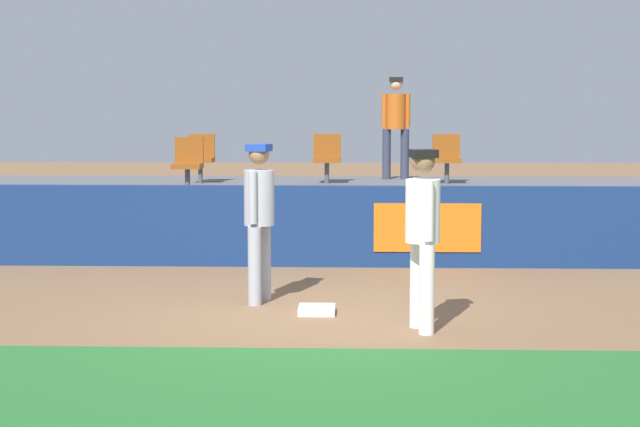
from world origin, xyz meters
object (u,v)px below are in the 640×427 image
(player_runner_visitor, at_px, (259,211))
(seat_back_right, at_px, (447,156))
(player_fielder_home, at_px, (423,227))
(seat_back_left, at_px, (201,155))
(seat_back_center, at_px, (327,156))
(seat_front_left, at_px, (188,161))
(first_base, at_px, (317,310))
(spectator_hooded, at_px, (396,120))

(player_runner_visitor, distance_m, seat_back_right, 6.56)
(player_fielder_home, height_order, player_runner_visitor, player_fielder_home)
(player_runner_visitor, bearing_deg, seat_back_left, -150.48)
(seat_back_center, xyz_separation_m, seat_front_left, (-2.11, -1.80, -0.00))
(first_base, bearing_deg, seat_front_left, 114.55)
(player_fielder_home, distance_m, player_runner_visitor, 2.28)
(player_fielder_home, height_order, spectator_hooded, spectator_hooded)
(seat_back_right, xyz_separation_m, spectator_hooded, (-0.84, 0.97, 0.59))
(first_base, height_order, player_fielder_home, player_fielder_home)
(player_fielder_home, xyz_separation_m, seat_back_center, (-1.18, 7.41, 0.35))
(spectator_hooded, bearing_deg, seat_back_left, 18.44)
(player_runner_visitor, xyz_separation_m, seat_back_center, (0.61, 5.99, 0.35))
(seat_back_center, bearing_deg, seat_back_right, -0.00)
(first_base, height_order, player_runner_visitor, player_runner_visitor)
(seat_back_left, bearing_deg, player_fielder_home, -65.61)
(seat_back_center, relative_size, seat_back_left, 1.00)
(player_runner_visitor, bearing_deg, seat_front_left, -145.47)
(player_fielder_home, xyz_separation_m, spectator_hooded, (0.04, 8.39, 0.95))
(first_base, distance_m, seat_back_left, 7.10)
(first_base, bearing_deg, spectator_hooded, 81.43)
(first_base, relative_size, seat_front_left, 0.48)
(player_runner_visitor, height_order, seat_back_left, player_runner_visitor)
(first_base, xyz_separation_m, seat_back_center, (-0.08, 6.59, 1.37))
(seat_back_center, height_order, seat_front_left, same)
(seat_back_left, bearing_deg, seat_back_right, 0.00)
(seat_back_right, distance_m, seat_back_center, 2.06)
(seat_back_right, height_order, spectator_hooded, spectator_hooded)
(seat_back_right, xyz_separation_m, seat_back_left, (-4.24, -0.00, -0.00))
(first_base, xyz_separation_m, seat_back_right, (1.98, 6.59, 1.37))
(seat_back_right, relative_size, seat_front_left, 1.00)
(seat_back_left, relative_size, spectator_hooded, 0.46)
(player_runner_visitor, bearing_deg, spectator_hooded, -179.94)
(spectator_hooded, bearing_deg, seat_front_left, 42.25)
(seat_back_left, height_order, spectator_hooded, spectator_hooded)
(seat_back_right, bearing_deg, player_fielder_home, -96.77)
(seat_back_center, bearing_deg, first_base, -89.33)
(first_base, distance_m, player_runner_visitor, 1.37)
(player_fielder_home, bearing_deg, spectator_hooded, 166.73)
(first_base, distance_m, seat_back_center, 6.74)
(player_fielder_home, xyz_separation_m, seat_back_left, (-3.36, 7.41, 0.35))
(player_fielder_home, height_order, seat_back_center, player_fielder_home)
(player_runner_visitor, relative_size, seat_back_center, 2.19)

